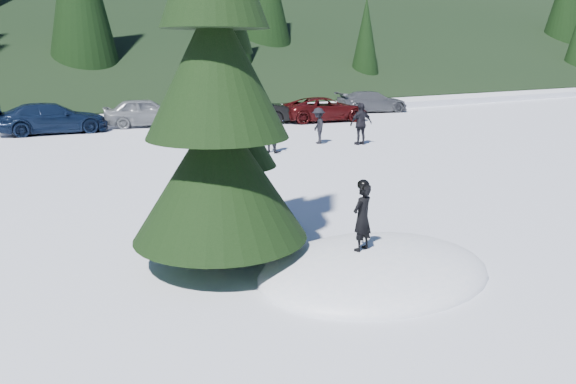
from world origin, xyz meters
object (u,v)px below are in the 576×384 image
child_skier (362,217)px  car_5 (250,110)px  spruce_short (235,140)px  spruce_tall (216,86)px  adult_2 (318,126)px  adult_0 (272,132)px  car_6 (325,109)px  car_4 (146,112)px  car_3 (53,118)px  car_7 (372,102)px  adult_1 (361,124)px

child_skier → car_5: child_skier is taller
spruce_short → spruce_tall: bearing=-125.5°
adult_2 → spruce_short: bearing=-20.7°
adult_0 → car_6: (7.53, 7.24, -0.11)m
car_4 → spruce_tall: bearing=-178.2°
car_3 → car_6: bearing=-97.2°
spruce_short → car_5: spruce_short is taller
spruce_short → car_7: size_ratio=1.14×
child_skier → car_4: 22.10m
car_5 → adult_1: bearing=-156.8°
adult_1 → car_7: adult_1 is taller
car_6 → car_5: bearing=84.2°
adult_2 → car_3: 13.11m
adult_2 → car_4: bearing=-132.2°
spruce_tall → adult_1: (10.93, 9.64, -2.43)m
spruce_short → adult_1: (9.93, 8.24, -1.21)m
car_5 → child_skier: bearing=176.1°
child_skier → car_6: size_ratio=0.25×
car_5 → spruce_tall: bearing=169.5°
spruce_tall → adult_1: spruce_tall is taller
adult_1 → car_4: bearing=-54.1°
child_skier → adult_0: 12.69m
car_4 → car_6: (9.39, -2.94, -0.07)m
car_3 → car_5: bearing=-94.9°
adult_2 → adult_0: bearing=-51.4°
car_4 → adult_1: bearing=-134.7°
spruce_short → car_5: 19.42m
car_3 → car_7: 19.49m
child_skier → car_6: bearing=-139.6°
spruce_short → car_4: size_ratio=1.21×
adult_0 → car_3: size_ratio=0.31×
car_7 → car_4: bearing=102.7°
child_skier → car_3: child_skier is taller
spruce_tall → car_3: spruce_tall is taller
car_5 → car_4: bearing=90.5°
spruce_short → car_5: bearing=61.7°
adult_0 → car_6: adult_0 is taller
adult_0 → car_3: (-6.52, 10.11, -0.06)m
spruce_tall → car_7: size_ratio=1.83×
child_skier → car_7: bearing=-146.2°
adult_0 → car_5: size_ratio=0.34×
car_7 → car_3: bearing=103.4°
spruce_tall → car_6: size_ratio=1.75×
adult_1 → car_6: adult_1 is taller
child_skier → adult_0: child_skier is taller
spruce_short → car_3: (-0.74, 18.69, -1.37)m
child_skier → adult_1: adult_1 is taller
car_7 → car_5: bearing=111.6°
adult_2 → car_6: size_ratio=0.31×
adult_2 → car_3: (-9.28, 9.26, -0.04)m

